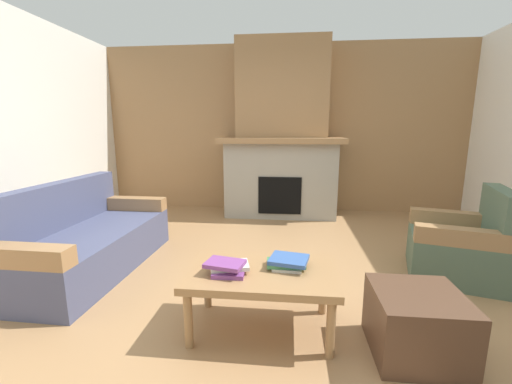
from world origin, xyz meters
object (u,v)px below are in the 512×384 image
(couch, at_px, (85,241))
(ottoman, at_px, (416,324))
(fireplace, at_px, (281,142))
(coffee_table, at_px, (261,278))
(armchair, at_px, (461,246))

(couch, bearing_deg, ottoman, -18.76)
(fireplace, height_order, couch, fireplace)
(coffee_table, bearing_deg, ottoman, -8.81)
(fireplace, xyz_separation_m, coffee_table, (-0.04, -3.11, -0.79))
(armchair, distance_m, coffee_table, 2.04)
(fireplace, distance_m, ottoman, 3.52)
(armchair, relative_size, coffee_table, 0.94)
(couch, xyz_separation_m, armchair, (3.58, 0.21, 0.01))
(fireplace, height_order, coffee_table, fireplace)
(armchair, bearing_deg, ottoman, -125.08)
(fireplace, bearing_deg, ottoman, -74.09)
(fireplace, distance_m, armchair, 2.86)
(coffee_table, bearing_deg, fireplace, 89.34)
(couch, relative_size, coffee_table, 1.82)
(fireplace, xyz_separation_m, couch, (-1.84, -2.32, -0.88))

